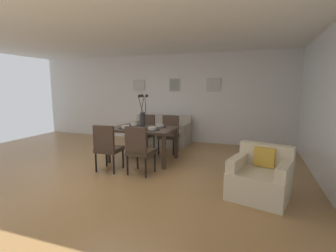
{
  "coord_description": "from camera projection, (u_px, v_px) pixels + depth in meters",
  "views": [
    {
      "loc": [
        2.52,
        -3.93,
        1.61
      ],
      "look_at": [
        0.75,
        1.1,
        0.79
      ],
      "focal_mm": 26.45,
      "sensor_mm": 36.0,
      "label": 1
    }
  ],
  "objects": [
    {
      "name": "ground_plane",
      "position": [
        112.0,
        173.0,
        4.74
      ],
      "size": [
        9.0,
        9.0,
        0.0
      ],
      "primitive_type": "plane",
      "color": "olive"
    },
    {
      "name": "back_wall_panel",
      "position": [
        168.0,
        98.0,
        7.57
      ],
      "size": [
        9.0,
        0.1,
        2.6
      ],
      "primitive_type": "cube",
      "color": "silver",
      "rests_on": "ground"
    },
    {
      "name": "side_window_wall",
      "position": [
        334.0,
        109.0,
        3.72
      ],
      "size": [
        0.1,
        6.3,
        2.6
      ],
      "primitive_type": "cube",
      "color": "white",
      "rests_on": "ground"
    },
    {
      "name": "ceiling_panel",
      "position": [
        119.0,
        33.0,
        4.71
      ],
      "size": [
        9.0,
        7.2,
        0.08
      ],
      "primitive_type": "cube",
      "color": "white"
    },
    {
      "name": "dining_table",
      "position": [
        143.0,
        132.0,
        5.45
      ],
      "size": [
        1.4,
        0.95,
        0.74
      ],
      "color": "#3D2D23",
      "rests_on": "ground"
    },
    {
      "name": "dining_chair_near_left",
      "position": [
        107.0,
        146.0,
        4.74
      ],
      "size": [
        0.46,
        0.46,
        0.92
      ],
      "color": "#3D2D23",
      "rests_on": "ground"
    },
    {
      "name": "dining_chair_near_right",
      "position": [
        145.0,
        131.0,
        6.38
      ],
      "size": [
        0.46,
        0.46,
        0.92
      ],
      "color": "#3D2D23",
      "rests_on": "ground"
    },
    {
      "name": "dining_chair_far_left",
      "position": [
        139.0,
        148.0,
        4.56
      ],
      "size": [
        0.46,
        0.46,
        0.92
      ],
      "color": "#3D2D23",
      "rests_on": "ground"
    },
    {
      "name": "dining_chair_far_right",
      "position": [
        169.0,
        132.0,
        6.19
      ],
      "size": [
        0.45,
        0.45,
        0.92
      ],
      "color": "#3D2D23",
      "rests_on": "ground"
    },
    {
      "name": "centerpiece_vase",
      "position": [
        143.0,
        115.0,
        5.4
      ],
      "size": [
        0.21,
        0.23,
        0.73
      ],
      "color": "#232326",
      "rests_on": "dining_table"
    },
    {
      "name": "placemat_near_left",
      "position": [
        126.0,
        128.0,
        5.35
      ],
      "size": [
        0.32,
        0.32,
        0.01
      ],
      "primitive_type": "cylinder",
      "color": "black",
      "rests_on": "dining_table"
    },
    {
      "name": "bowl_near_left",
      "position": [
        126.0,
        127.0,
        5.34
      ],
      "size": [
        0.17,
        0.17,
        0.07
      ],
      "color": "#B2ADA3",
      "rests_on": "dining_table"
    },
    {
      "name": "placemat_near_right",
      "position": [
        135.0,
        126.0,
        5.74
      ],
      "size": [
        0.32,
        0.32,
        0.01
      ],
      "primitive_type": "cylinder",
      "color": "black",
      "rests_on": "dining_table"
    },
    {
      "name": "bowl_near_right",
      "position": [
        135.0,
        124.0,
        5.74
      ],
      "size": [
        0.17,
        0.17,
        0.07
      ],
      "color": "#B2ADA3",
      "rests_on": "dining_table"
    },
    {
      "name": "placemat_far_left",
      "position": [
        152.0,
        130.0,
        5.14
      ],
      "size": [
        0.32,
        0.32,
        0.01
      ],
      "primitive_type": "cylinder",
      "color": "black",
      "rests_on": "dining_table"
    },
    {
      "name": "bowl_far_left",
      "position": [
        152.0,
        128.0,
        5.13
      ],
      "size": [
        0.17,
        0.17,
        0.07
      ],
      "color": "#B2ADA3",
      "rests_on": "dining_table"
    },
    {
      "name": "placemat_far_right",
      "position": [
        160.0,
        127.0,
        5.54
      ],
      "size": [
        0.32,
        0.32,
        0.01
      ],
      "primitive_type": "cylinder",
      "color": "black",
      "rests_on": "dining_table"
    },
    {
      "name": "bowl_far_right",
      "position": [
        160.0,
        125.0,
        5.53
      ],
      "size": [
        0.17,
        0.17,
        0.07
      ],
      "color": "#B2ADA3",
      "rests_on": "dining_table"
    },
    {
      "name": "sofa",
      "position": [
        160.0,
        134.0,
        7.24
      ],
      "size": [
        1.72,
        0.84,
        0.8
      ],
      "color": "#A89E8E",
      "rests_on": "ground"
    },
    {
      "name": "armchair",
      "position": [
        261.0,
        178.0,
        3.68
      ],
      "size": [
        0.98,
        0.98,
        0.75
      ],
      "color": "beige",
      "rests_on": "ground"
    },
    {
      "name": "framed_picture_left",
      "position": [
        139.0,
        85.0,
        7.76
      ],
      "size": [
        0.4,
        0.03,
        0.33
      ],
      "color": "#B2ADA3"
    },
    {
      "name": "framed_picture_center",
      "position": [
        174.0,
        85.0,
        7.38
      ],
      "size": [
        0.33,
        0.03,
        0.39
      ],
      "color": "#B2ADA3"
    },
    {
      "name": "framed_picture_right",
      "position": [
        214.0,
        85.0,
        6.99
      ],
      "size": [
        0.41,
        0.03,
        0.38
      ],
      "color": "#B2ADA3"
    }
  ]
}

